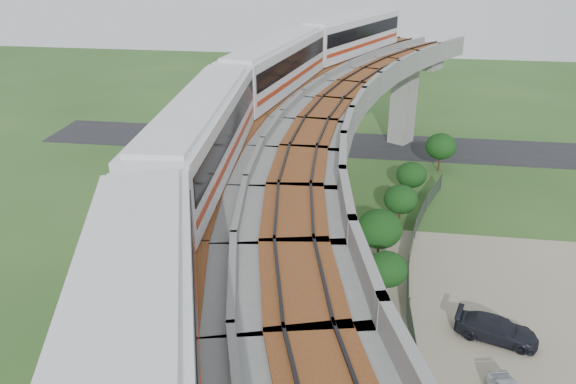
{
  "coord_description": "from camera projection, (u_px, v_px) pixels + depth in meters",
  "views": [
    {
      "loc": [
        5.42,
        -27.83,
        20.63
      ],
      "look_at": [
        1.24,
        0.58,
        7.5
      ],
      "focal_mm": 35.0,
      "sensor_mm": 36.0,
      "label": 1
    }
  ],
  "objects": [
    {
      "name": "tree_4",
      "position": [
        387.0,
        269.0,
        33.92
      ],
      "size": [
        2.51,
        2.51,
        3.34
      ],
      "color": "#382314",
      "rests_on": "ground"
    },
    {
      "name": "car_dark",
      "position": [
        497.0,
        329.0,
        31.23
      ],
      "size": [
        4.82,
        3.05,
        1.3
      ],
      "primitive_type": "imported",
      "rotation": [
        0.0,
        0.0,
        1.28
      ],
      "color": "black",
      "rests_on": "dirt_lot"
    },
    {
      "name": "asphalt_road",
      "position": [
        316.0,
        143.0,
        61.32
      ],
      "size": [
        60.0,
        8.0,
        0.03
      ],
      "primitive_type": "cube",
      "color": "#232326",
      "rests_on": "ground"
    },
    {
      "name": "tree_2",
      "position": [
        401.0,
        199.0,
        43.54
      ],
      "size": [
        2.63,
        2.63,
        3.13
      ],
      "color": "#382314",
      "rests_on": "ground"
    },
    {
      "name": "tree_1",
      "position": [
        412.0,
        175.0,
        48.43
      ],
      "size": [
        2.6,
        2.6,
        2.95
      ],
      "color": "#382314",
      "rests_on": "ground"
    },
    {
      "name": "dirt_lot",
      "position": [
        512.0,
        350.0,
        30.67
      ],
      "size": [
        18.0,
        26.0,
        0.04
      ],
      "primitive_type": "cube",
      "color": "gray",
      "rests_on": "ground"
    },
    {
      "name": "fence",
      "position": [
        431.0,
        310.0,
        32.73
      ],
      "size": [
        3.87,
        38.73,
        1.5
      ],
      "color": "#2D382D",
      "rests_on": "ground"
    },
    {
      "name": "tree_3",
      "position": [
        380.0,
        229.0,
        38.65
      ],
      "size": [
        3.15,
        3.15,
        3.59
      ],
      "color": "#382314",
      "rests_on": "ground"
    },
    {
      "name": "viaduct",
      "position": [
        334.0,
        173.0,
        30.06
      ],
      "size": [
        19.58,
        73.98,
        11.4
      ],
      "color": "#99968E",
      "rests_on": "ground"
    },
    {
      "name": "metro_train",
      "position": [
        279.0,
        98.0,
        31.56
      ],
      "size": [
        11.87,
        61.27,
        3.64
      ],
      "color": "silver",
      "rests_on": "ground"
    },
    {
      "name": "tree_0",
      "position": [
        441.0,
        146.0,
        53.02
      ],
      "size": [
        2.88,
        2.88,
        3.74
      ],
      "color": "#382314",
      "rests_on": "ground"
    },
    {
      "name": "ground",
      "position": [
        267.0,
        306.0,
        34.33
      ],
      "size": [
        160.0,
        160.0,
        0.0
      ],
      "primitive_type": "plane",
      "color": "#2C4F1F",
      "rests_on": "ground"
    },
    {
      "name": "tree_5",
      "position": [
        375.0,
        353.0,
        27.76
      ],
      "size": [
        3.0,
        3.0,
        3.11
      ],
      "color": "#382314",
      "rests_on": "ground"
    }
  ]
}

